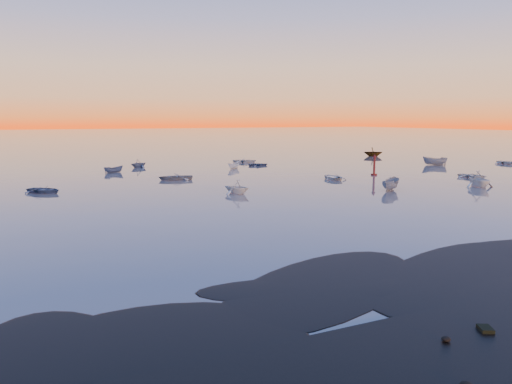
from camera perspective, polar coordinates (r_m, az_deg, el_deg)
ground at (r=121.34m, az=-15.19°, el=4.08°), size 600.00×600.00×0.00m
mud_lobes at (r=29.89m, az=24.51°, el=-9.06°), size 140.00×6.00×0.07m
moored_fleet at (r=75.83m, az=-8.55°, el=1.83°), size 124.00×58.00×1.20m
boat_near_left at (r=63.10m, az=-23.04°, el=-0.08°), size 4.29×4.25×1.07m
boat_near_center at (r=62.06m, az=15.08°, el=0.17°), size 3.83×4.48×1.45m
boat_near_right at (r=57.43m, az=-2.21°, el=-0.19°), size 3.84×3.13×1.23m
channel_marker at (r=78.01m, az=13.36°, el=2.83°), size 0.92×0.92×3.29m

